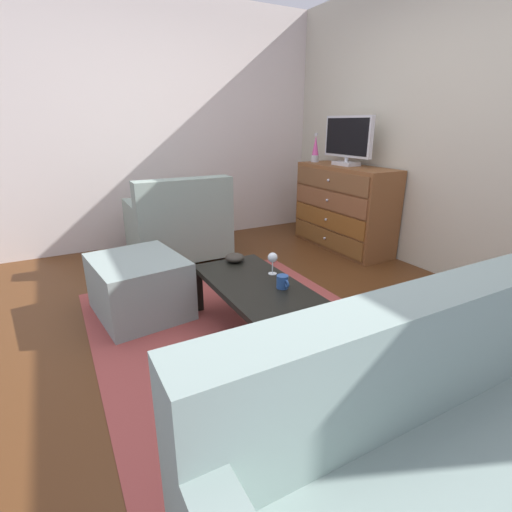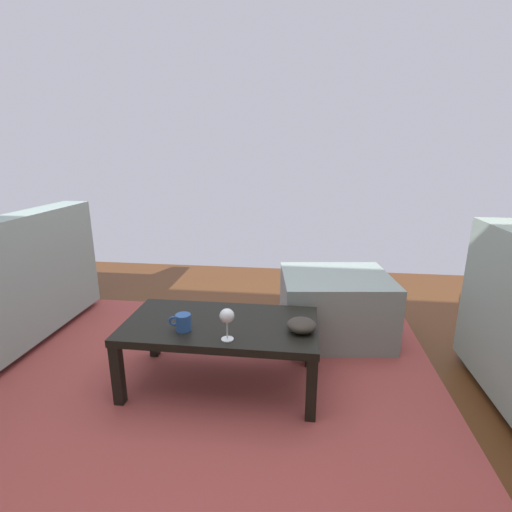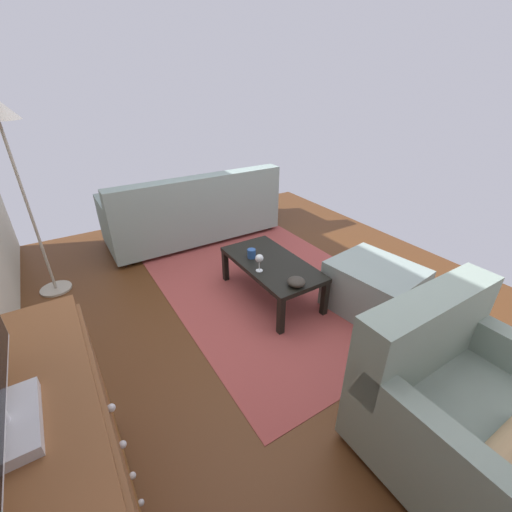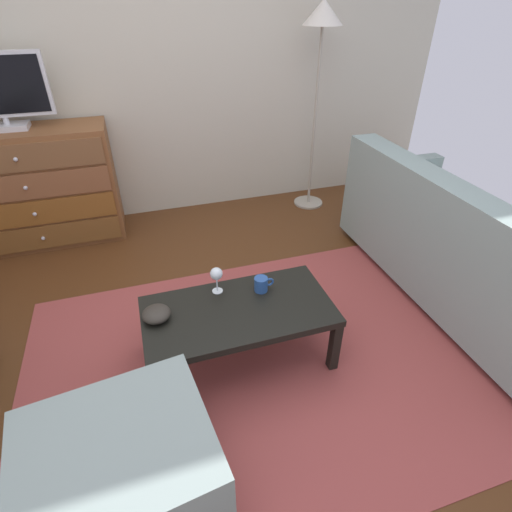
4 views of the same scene
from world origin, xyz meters
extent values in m
cube|color=#512D15|center=(0.00, 0.00, -0.03)|extent=(5.21, 4.42, 0.05)
cube|color=#9C423D|center=(0.20, -0.20, 0.00)|extent=(2.60, 1.90, 0.01)
cube|color=brown|center=(-1.09, 1.67, 0.46)|extent=(1.24, 0.45, 0.93)
cube|color=brown|center=(-1.09, 1.43, 0.14)|extent=(1.18, 0.02, 0.20)
sphere|color=silver|center=(-1.09, 1.42, 0.14)|extent=(0.03, 0.03, 0.03)
cube|color=brown|center=(-1.09, 1.43, 0.35)|extent=(1.18, 0.02, 0.20)
sphere|color=silver|center=(-1.09, 1.42, 0.35)|extent=(0.03, 0.03, 0.03)
cube|color=brown|center=(-1.09, 1.43, 0.57)|extent=(1.18, 0.02, 0.20)
sphere|color=silver|center=(-1.09, 1.42, 0.57)|extent=(0.03, 0.03, 0.03)
cube|color=brown|center=(-1.09, 1.43, 0.79)|extent=(1.18, 0.02, 0.20)
sphere|color=silver|center=(-1.09, 1.42, 0.79)|extent=(0.03, 0.03, 0.03)
cube|color=silver|center=(-1.13, 1.69, 0.95)|extent=(0.28, 0.18, 0.04)
cube|color=black|center=(-0.37, 0.12, 0.16)|extent=(0.05, 0.05, 0.33)
cube|color=black|center=(0.57, 0.12, 0.16)|extent=(0.05, 0.05, 0.33)
cube|color=black|center=(-0.37, -0.34, 0.16)|extent=(0.05, 0.05, 0.33)
cube|color=black|center=(0.57, -0.34, 0.16)|extent=(0.05, 0.05, 0.33)
cube|color=black|center=(0.10, -0.11, 0.35)|extent=(1.01, 0.52, 0.04)
cylinder|color=silver|center=(0.03, 0.07, 0.37)|extent=(0.06, 0.06, 0.00)
cylinder|color=silver|center=(0.03, 0.07, 0.41)|extent=(0.01, 0.01, 0.09)
sphere|color=silver|center=(0.03, 0.07, 0.49)|extent=(0.07, 0.07, 0.07)
cylinder|color=#274E91|center=(0.26, 0.00, 0.41)|extent=(0.08, 0.08, 0.08)
torus|color=#274E91|center=(0.31, 0.00, 0.41)|extent=(0.05, 0.01, 0.05)
ellipsoid|color=#302B24|center=(-0.32, -0.06, 0.40)|extent=(0.15, 0.15, 0.07)
cylinder|color=#332319|center=(2.10, -0.98, 0.03)|extent=(0.05, 0.05, 0.05)
cylinder|color=#332319|center=(2.10, 0.93, 0.03)|extent=(0.05, 0.05, 0.05)
cylinder|color=#332319|center=(1.41, -0.98, 0.03)|extent=(0.05, 0.05, 0.05)
cylinder|color=#332319|center=(1.41, 0.93, 0.03)|extent=(0.05, 0.05, 0.05)
cube|color=gray|center=(1.76, -0.02, 0.24)|extent=(0.85, 2.08, 0.38)
cube|color=gray|center=(1.43, -0.02, 0.64)|extent=(0.20, 2.08, 0.42)
cube|color=gray|center=(1.76, -1.00, 0.53)|extent=(0.81, 0.12, 0.20)
cube|color=gray|center=(1.76, 0.95, 0.53)|extent=(0.81, 0.12, 0.20)
cylinder|color=#406684|center=(2.03, -0.30, 0.51)|extent=(0.16, 0.40, 0.16)
cylinder|color=#332319|center=(-1.34, 0.29, 0.03)|extent=(0.05, 0.05, 0.05)
cylinder|color=#332319|center=(-1.34, -0.50, 0.03)|extent=(0.05, 0.05, 0.05)
cube|color=gray|center=(-1.66, -0.10, 0.23)|extent=(0.80, 0.95, 0.36)
cube|color=gray|center=(-1.36, -0.10, 0.64)|extent=(0.20, 0.95, 0.46)
cube|color=gray|center=(-1.66, 0.31, 0.51)|extent=(0.76, 0.12, 0.20)
cube|color=gray|center=(-0.54, -0.75, 0.22)|extent=(0.77, 0.68, 0.44)
cylinder|color=#A59E8C|center=(1.30, 1.61, 0.01)|extent=(0.28, 0.28, 0.02)
cylinder|color=#A59E8C|center=(1.30, 1.61, 0.78)|extent=(0.02, 0.02, 1.53)
camera|label=1|loc=(2.14, -1.20, 1.37)|focal=26.52mm
camera|label=2|loc=(-0.31, 1.66, 1.24)|focal=26.62mm
camera|label=3|loc=(-2.04, 1.40, 1.84)|focal=23.36mm
camera|label=4|loc=(-0.29, -1.66, 1.77)|focal=27.84mm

